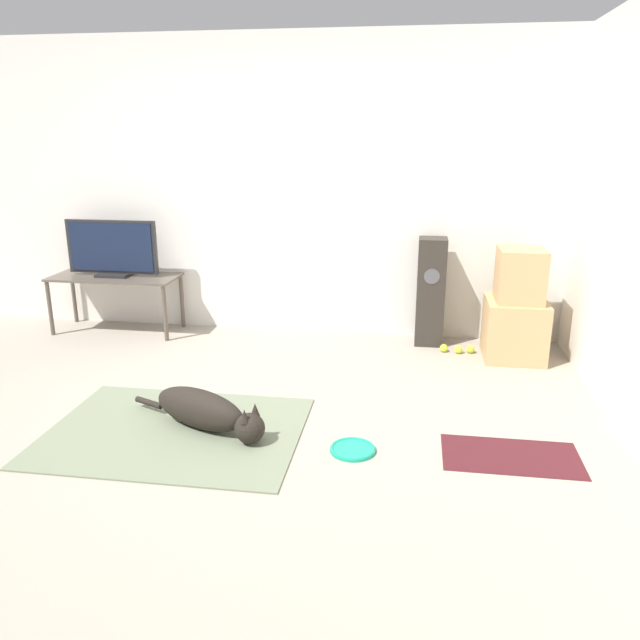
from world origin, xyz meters
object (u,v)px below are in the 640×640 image
frisbee (353,449)px  floor_speaker (431,292)px  tennis_ball_near_speaker (470,349)px  tennis_ball_loose_on_carpet (444,348)px  tv (112,249)px  cardboard_box_lower (514,329)px  tv_stand (115,283)px  tennis_ball_by_boxes (458,350)px  cardboard_box_upper (520,275)px  dog (207,411)px

frisbee → floor_speaker: (0.45, 1.99, 0.44)m
tennis_ball_near_speaker → tennis_ball_loose_on_carpet: same height
tv → tennis_ball_loose_on_carpet: (2.93, -0.14, -0.73)m
cardboard_box_lower → tv_stand: 3.48m
tv_stand → tennis_ball_by_boxes: (3.04, -0.15, -0.42)m
cardboard_box_lower → cardboard_box_upper: bearing=-81.8°
cardboard_box_lower → tv: size_ratio=0.60×
frisbee → cardboard_box_lower: cardboard_box_lower is taller
cardboard_box_lower → tennis_ball_near_speaker: 0.39m
cardboard_box_upper → tennis_ball_by_boxes: (-0.43, 0.04, -0.65)m
floor_speaker → tennis_ball_loose_on_carpet: size_ratio=13.86×
floor_speaker → tv_stand: 2.80m
tennis_ball_by_boxes → floor_speaker: bearing=136.8°
dog → floor_speaker: 2.34m
tennis_ball_loose_on_carpet → tv_stand: bearing=177.3°
cardboard_box_lower → tennis_ball_by_boxes: 0.47m
tennis_ball_near_speaker → dog: bearing=-135.6°
floor_speaker → tennis_ball_loose_on_carpet: floor_speaker is taller
cardboard_box_lower → tv_stand: bearing=177.1°
tv_stand → tennis_ball_loose_on_carpet: tv_stand is taller
dog → tennis_ball_by_boxes: dog is taller
tv_stand → tv: (0.00, 0.00, 0.30)m
floor_speaker → tennis_ball_by_boxes: floor_speaker is taller
cardboard_box_upper → floor_speaker: size_ratio=0.45×
tv → tennis_ball_by_boxes: (3.04, -0.16, -0.73)m
tv_stand → tennis_ball_near_speaker: (3.14, -0.13, -0.42)m
tennis_ball_near_speaker → cardboard_box_upper: bearing=-10.8°
tv_stand → cardboard_box_lower: bearing=-2.9°
tennis_ball_by_boxes → tv: bearing=177.0°
tennis_ball_by_boxes → tennis_ball_near_speaker: size_ratio=1.00×
cardboard_box_lower → tennis_ball_by_boxes: size_ratio=7.56×
frisbee → cardboard_box_lower: 2.09m
cardboard_box_lower → tennis_ball_by_boxes: bearing=177.3°
tv_stand → tennis_ball_by_boxes: tv_stand is taller
tennis_ball_by_boxes → cardboard_box_upper: bearing=-5.2°
cardboard_box_upper → tv: bearing=176.8°
tv_stand → dog: bearing=-51.3°
tv_stand → tennis_ball_near_speaker: 3.17m
cardboard_box_lower → tennis_ball_by_boxes: cardboard_box_lower is taller
frisbee → tennis_ball_by_boxes: size_ratio=3.98×
frisbee → cardboard_box_upper: size_ratio=0.63×
frisbee → tv: 3.12m
cardboard_box_upper → tv: (-3.47, 0.20, 0.07)m
tv → tennis_ball_loose_on_carpet: 3.02m
tv → tennis_ball_by_boxes: tv is taller
cardboard_box_lower → floor_speaker: floor_speaker is taller
dog → cardboard_box_upper: size_ratio=2.32×
cardboard_box_lower → tennis_ball_near_speaker: size_ratio=7.56×
cardboard_box_lower → tv_stand: size_ratio=0.44×
cardboard_box_lower → tennis_ball_loose_on_carpet: size_ratio=7.56×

